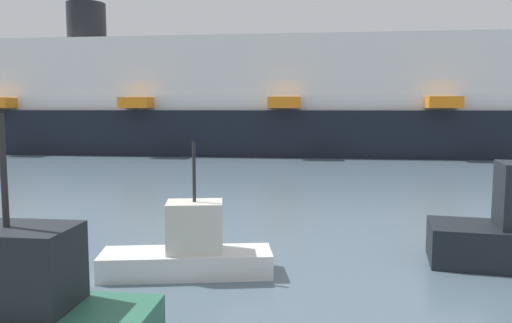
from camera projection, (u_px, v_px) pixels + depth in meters
The scene contains 3 objects.
fishing_boat_0 at pixel (189, 250), 16.37m from camera, with size 5.74×2.57×4.36m.
fishing_boat_2 at pixel (2, 301), 11.59m from camera, with size 7.42×2.52×5.33m.
cruise_ship at pixel (220, 104), 61.20m from camera, with size 93.94×16.63×18.26m.
Camera 1 is at (2.07, -6.97, 5.45)m, focal length 35.22 mm.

